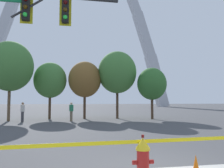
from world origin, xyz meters
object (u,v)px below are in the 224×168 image
(fire_hydrant, at_px, (143,160))
(traffic_signal_gantry, at_px, (18,34))
(pedestrian_walking_left, at_px, (23,112))
(monument_arch, at_px, (78,24))
(pedestrian_standing_center, at_px, (71,111))

(fire_hydrant, distance_m, traffic_signal_gantry, 6.24)
(pedestrian_walking_left, bearing_deg, monument_arch, 82.61)
(fire_hydrant, bearing_deg, pedestrian_standing_center, 95.03)
(fire_hydrant, xyz_separation_m, monument_arch, (0.64, 60.34, 22.99))
(monument_arch, relative_size, pedestrian_walking_left, 33.91)
(fire_hydrant, height_order, pedestrian_standing_center, pedestrian_standing_center)
(pedestrian_walking_left, bearing_deg, pedestrian_standing_center, -0.76)
(monument_arch, distance_m, pedestrian_walking_left, 50.88)
(pedestrian_walking_left, relative_size, pedestrian_standing_center, 1.00)
(traffic_signal_gantry, xyz_separation_m, pedestrian_standing_center, (2.05, 11.28, -3.25))
(traffic_signal_gantry, xyz_separation_m, monument_arch, (4.02, 56.52, 19.38))
(pedestrian_standing_center, bearing_deg, monument_arch, 87.51)
(fire_hydrant, xyz_separation_m, traffic_signal_gantry, (-3.38, 3.82, 3.60))
(traffic_signal_gantry, height_order, monument_arch, monument_arch)
(monument_arch, relative_size, pedestrian_standing_center, 33.91)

